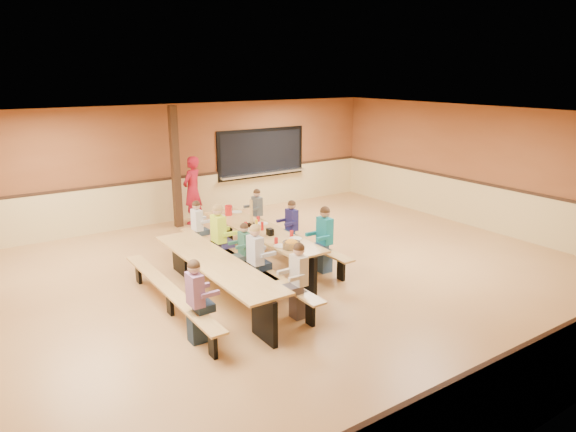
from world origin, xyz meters
TOP-DOWN VIEW (x-y plane):
  - ground at (0.00, 0.00)m, footprint 12.00×12.00m
  - room_envelope at (0.00, 0.00)m, footprint 12.04×10.04m
  - kitchen_pass_through at (2.60, 4.96)m, footprint 2.78×0.28m
  - structural_post at (-0.20, 4.40)m, footprint 0.18×0.18m
  - cafeteria_table_main at (0.14, 0.97)m, footprint 1.91×3.70m
  - cafeteria_table_second at (-1.39, -0.13)m, footprint 1.91×3.70m
  - seated_child_white_left at (-0.68, -0.24)m, footprint 0.39×0.32m
  - seated_adult_yellow at (-0.68, 1.16)m, footprint 0.42×0.34m
  - seated_child_grey_left at (-0.68, 2.16)m, footprint 0.35×0.29m
  - seated_child_teal_right at (0.97, -0.06)m, footprint 0.41×0.33m
  - seated_child_navy_right at (0.97, 1.06)m, footprint 0.36×0.29m
  - seated_child_char_right at (0.97, 2.48)m, footprint 0.34×0.28m
  - seated_child_purple_sec at (-2.22, -1.17)m, footprint 0.38×0.31m
  - seated_child_green_sec at (-0.57, 0.34)m, footprint 0.33×0.27m
  - seated_child_tan_sec at (-0.57, -1.37)m, footprint 0.38×0.31m
  - standing_woman at (0.24, 4.47)m, footprint 0.76×0.69m
  - punch_pitcher at (0.11, 2.26)m, footprint 0.16×0.16m
  - chip_bowl at (0.02, -0.32)m, footprint 0.32×0.32m
  - napkin_dispenser at (0.10, 0.54)m, footprint 0.10×0.14m
  - condiment_mustard at (0.13, 1.10)m, footprint 0.06×0.06m
  - condiment_ketchup at (0.15, 0.89)m, footprint 0.06×0.06m
  - table_paddle at (0.10, 1.24)m, footprint 0.16×0.16m
  - place_settings at (0.14, 0.97)m, footprint 0.65×3.30m

SIDE VIEW (x-z plane):
  - ground at x=0.00m, z-range 0.00..0.00m
  - cafeteria_table_main at x=0.14m, z-range 0.16..0.90m
  - cafeteria_table_second at x=-1.39m, z-range 0.16..0.90m
  - seated_child_green_sec at x=-0.57m, z-range 0.00..1.12m
  - seated_child_char_right at x=0.97m, z-range 0.00..1.16m
  - seated_child_grey_left at x=-0.68m, z-range 0.00..1.18m
  - seated_child_navy_right at x=0.97m, z-range 0.00..1.18m
  - seated_child_tan_sec at x=-0.57m, z-range 0.00..1.22m
  - seated_child_purple_sec at x=-2.22m, z-range 0.00..1.24m
  - seated_child_white_left at x=-0.68m, z-range 0.00..1.26m
  - seated_child_teal_right at x=0.97m, z-range 0.00..1.29m
  - seated_adult_yellow at x=-0.68m, z-range 0.00..1.31m
  - room_envelope at x=0.00m, z-range -0.82..2.20m
  - place_settings at x=0.14m, z-range 0.74..0.85m
  - napkin_dispenser at x=0.10m, z-range 0.74..0.87m
  - chip_bowl at x=0.02m, z-range 0.74..0.89m
  - condiment_mustard at x=0.13m, z-range 0.74..0.91m
  - condiment_ketchup at x=0.15m, z-range 0.74..0.91m
  - punch_pitcher at x=0.11m, z-range 0.74..0.96m
  - standing_woman at x=0.24m, z-range 0.00..1.73m
  - table_paddle at x=0.10m, z-range 0.60..1.16m
  - kitchen_pass_through at x=2.60m, z-range 0.80..2.18m
  - structural_post at x=-0.20m, z-range 0.00..3.00m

